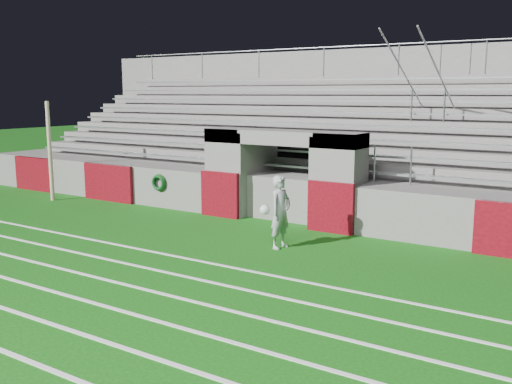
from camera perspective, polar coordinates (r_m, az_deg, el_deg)
The scene contains 6 objects.
ground at distance 13.69m, azimuth -4.79°, elevation -5.55°, with size 90.00×90.00×0.00m, color #0F500D.
field_post at distance 20.56m, azimuth -19.92°, elevation 3.84°, with size 0.13×0.13×3.37m, color #BDAF8C.
field_markings at distance 10.38m, azimuth -22.13°, elevation -11.33°, with size 28.00×8.09×0.01m.
stadium_structure at distance 20.23m, azimuth 9.00°, elevation 3.67°, with size 26.00×8.48×5.42m.
goalkeeper_with_ball at distance 13.44m, azimuth 2.43°, elevation -2.01°, with size 0.69×0.68×1.73m.
hose_coil at distance 18.37m, azimuth -9.72°, elevation 0.92°, with size 0.55×0.15×0.55m.
Camera 1 is at (8.05, -10.46, 3.63)m, focal length 40.00 mm.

